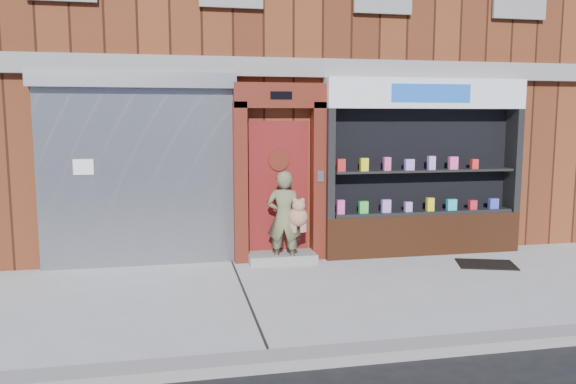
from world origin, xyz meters
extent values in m
plane|color=#9E9E99|center=(0.00, 0.00, 0.00)|extent=(80.00, 80.00, 0.00)
cube|color=gray|center=(0.00, -2.15, 0.06)|extent=(60.00, 0.30, 0.12)
cube|color=#552413|center=(0.00, 6.00, 4.00)|extent=(12.00, 8.00, 8.00)
cube|color=gray|center=(0.00, 1.92, 3.15)|extent=(12.00, 0.16, 0.30)
cube|color=gray|center=(-3.00, 1.94, 1.40)|extent=(3.00, 0.10, 2.80)
cube|color=slate|center=(-3.00, 1.88, 2.92)|extent=(3.10, 0.30, 0.24)
cube|color=white|center=(-3.80, 1.88, 1.60)|extent=(0.30, 0.01, 0.24)
cube|color=#57190E|center=(-1.40, 1.86, 1.30)|extent=(0.22, 0.28, 2.60)
cube|color=#57190E|center=(-0.10, 1.86, 1.30)|extent=(0.22, 0.28, 2.60)
cube|color=#57190E|center=(-0.75, 1.86, 2.70)|extent=(1.50, 0.28, 0.40)
cube|color=black|center=(-0.75, 1.71, 2.70)|extent=(0.35, 0.01, 0.12)
cube|color=maroon|center=(-0.75, 1.97, 1.20)|extent=(1.00, 0.06, 2.20)
cylinder|color=black|center=(-0.75, 1.93, 1.65)|extent=(0.28, 0.02, 0.28)
cylinder|color=#57190E|center=(-0.75, 1.92, 1.65)|extent=(0.34, 0.02, 0.34)
cube|color=gray|center=(-0.75, 1.70, 0.07)|extent=(1.10, 0.55, 0.15)
cube|color=slate|center=(-0.10, 1.71, 1.40)|extent=(0.10, 0.02, 0.18)
cube|color=#572914|center=(1.75, 1.80, 0.35)|extent=(3.50, 0.40, 0.70)
cube|color=black|center=(0.06, 1.80, 1.60)|extent=(0.12, 0.40, 1.80)
cube|color=black|center=(3.44, 1.80, 1.60)|extent=(0.12, 0.40, 1.80)
cube|color=black|center=(1.75, 1.99, 1.60)|extent=(3.30, 0.03, 1.80)
cube|color=black|center=(1.75, 1.80, 0.73)|extent=(3.20, 0.36, 0.06)
cube|color=black|center=(1.75, 1.80, 1.45)|extent=(3.20, 0.36, 0.04)
cube|color=white|center=(1.75, 1.80, 2.75)|extent=(3.50, 0.40, 0.50)
cube|color=blue|center=(1.75, 1.59, 2.75)|extent=(1.40, 0.01, 0.30)
cube|color=#DA489C|center=(0.25, 1.72, 0.88)|extent=(0.12, 0.09, 0.24)
cube|color=green|center=(0.65, 1.72, 0.86)|extent=(0.15, 0.09, 0.20)
cube|color=#B078D9|center=(1.05, 1.72, 0.87)|extent=(0.15, 0.09, 0.22)
cube|color=#BD7FE5|center=(1.45, 1.72, 0.84)|extent=(0.12, 0.09, 0.17)
cube|color=yellow|center=(1.85, 1.72, 0.87)|extent=(0.12, 0.09, 0.22)
cube|color=#28BBC8|center=(2.25, 1.72, 0.85)|extent=(0.17, 0.09, 0.19)
cube|color=red|center=(2.65, 1.72, 0.84)|extent=(0.13, 0.09, 0.16)
cube|color=#3B44CA|center=(3.05, 1.72, 0.85)|extent=(0.16, 0.09, 0.18)
cube|color=red|center=(0.25, 1.72, 1.57)|extent=(0.13, 0.09, 0.21)
cube|color=yellow|center=(0.65, 1.72, 1.58)|extent=(0.13, 0.09, 0.21)
cube|color=#E44C87|center=(1.05, 1.72, 1.58)|extent=(0.11, 0.09, 0.23)
cube|color=#AA82EA|center=(1.45, 1.72, 1.56)|extent=(0.15, 0.09, 0.19)
cube|color=#CB8AF9|center=(1.85, 1.72, 1.59)|extent=(0.12, 0.09, 0.23)
cube|color=#F8529D|center=(2.25, 1.72, 1.58)|extent=(0.15, 0.09, 0.22)
cube|color=red|center=(2.65, 1.72, 1.55)|extent=(0.12, 0.09, 0.17)
imported|color=#626341|center=(-0.74, 1.55, 0.76)|extent=(0.64, 0.51, 1.52)
sphere|color=#A46A52|center=(-0.53, 1.45, 0.79)|extent=(0.31, 0.31, 0.31)
sphere|color=#A46A52|center=(-0.53, 1.40, 0.97)|extent=(0.21, 0.21, 0.21)
sphere|color=#A46A52|center=(-0.59, 1.40, 1.06)|extent=(0.07, 0.07, 0.07)
sphere|color=#A46A52|center=(-0.47, 1.40, 1.06)|extent=(0.07, 0.07, 0.07)
cylinder|color=#A46A52|center=(-0.63, 1.45, 0.63)|extent=(0.07, 0.07, 0.19)
cylinder|color=#A46A52|center=(-0.43, 1.45, 0.63)|extent=(0.07, 0.07, 0.19)
cylinder|color=#A46A52|center=(-0.59, 1.43, 0.63)|extent=(0.07, 0.07, 0.19)
cylinder|color=#A46A52|center=(-0.47, 1.43, 0.63)|extent=(0.07, 0.07, 0.19)
cube|color=black|center=(2.44, 0.85, 0.01)|extent=(1.03, 0.87, 0.02)
camera|label=1|loc=(-2.44, -7.11, 2.33)|focal=35.00mm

